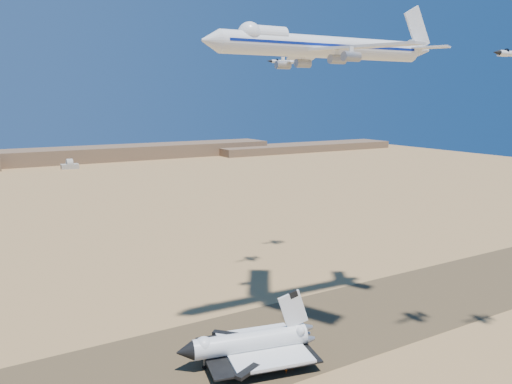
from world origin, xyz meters
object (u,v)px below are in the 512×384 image
carrier_747 (318,47)px  crew_c (286,371)px  shuttle (249,344)px  chase_jet_a (512,54)px  crew_a (276,364)px  crew_b (292,366)px  chase_jet_d (309,56)px  chase_jet_c (282,62)px

carrier_747 → crew_c: size_ratio=53.99×
shuttle → chase_jet_a: chase_jet_a is taller
chase_jet_a → crew_a: bearing=151.8°
crew_b → chase_jet_d: 142.31m
crew_a → chase_jet_c: (40.40, 60.45, 92.86)m
crew_b → chase_jet_a: 108.28m
crew_b → chase_jet_a: size_ratio=0.11×
carrier_747 → chase_jet_d: 77.60m
crew_c → carrier_747: bearing=-120.3°
chase_jet_d → chase_jet_a: bearing=-81.6°
crew_a → chase_jet_d: 141.74m
chase_jet_c → chase_jet_d: size_ratio=0.99×
crew_a → carrier_747: bearing=-80.0°
chase_jet_d → chase_jet_c: bearing=-133.4°
chase_jet_d → carrier_747: bearing=-111.0°
shuttle → carrier_747: bearing=26.2°
crew_b → shuttle: bearing=15.9°
crew_a → crew_c: 4.94m
crew_b → crew_c: crew_b is taller
shuttle → chase_jet_c: (45.86, 54.02, 88.07)m
crew_c → chase_jet_c: (39.96, 65.37, 92.91)m
crew_a → shuttle: bearing=20.1°
shuttle → chase_jet_d: chase_jet_d is taller
crew_a → crew_b: size_ratio=0.94×
chase_jet_d → crew_c: bearing=-115.7°
carrier_747 → chase_jet_c: bearing=73.5°
crew_b → chase_jet_c: chase_jet_c is taller
chase_jet_a → crew_c: bearing=155.7°
chase_jet_a → chase_jet_d: 107.00m
shuttle → crew_b: (8.73, -10.17, -4.74)m
crew_b → crew_c: 3.07m
shuttle → crew_b: bearing=-37.4°
shuttle → crew_c: (5.91, -11.35, -4.84)m
shuttle → crew_c: 13.68m
carrier_747 → chase_jet_a: (34.76, -42.11, -3.79)m
chase_jet_c → chase_jet_d: 32.20m
shuttle → crew_c: size_ratio=27.15×
carrier_747 → chase_jet_d: size_ratio=6.03×
chase_jet_c → chase_jet_d: bearing=28.4°
chase_jet_a → chase_jet_d: size_ratio=1.17×
chase_jet_c → chase_jet_d: (26.54, 17.63, 4.67)m
carrier_747 → crew_b: 97.49m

